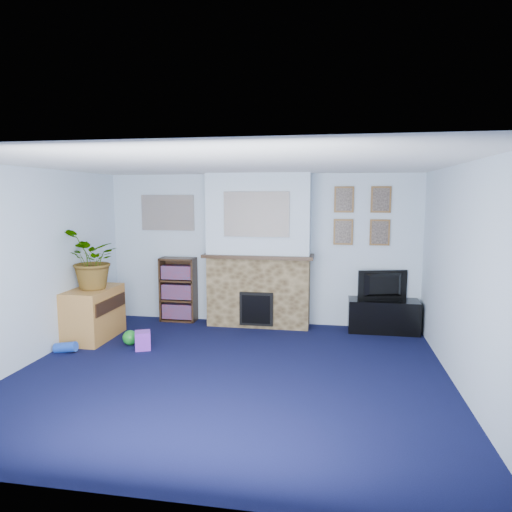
% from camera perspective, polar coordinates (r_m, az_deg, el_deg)
% --- Properties ---
extents(floor, '(5.00, 4.50, 0.01)m').
position_cam_1_polar(floor, '(5.48, -3.30, -14.50)').
color(floor, '#0D1033').
rests_on(floor, ground).
extents(ceiling, '(5.00, 4.50, 0.01)m').
position_cam_1_polar(ceiling, '(5.09, -3.50, 11.41)').
color(ceiling, white).
rests_on(ceiling, wall_back).
extents(wall_back, '(5.00, 0.04, 2.40)m').
position_cam_1_polar(wall_back, '(7.34, 0.59, 0.84)').
color(wall_back, silver).
rests_on(wall_back, ground).
extents(wall_front, '(5.00, 0.04, 2.40)m').
position_cam_1_polar(wall_front, '(3.06, -13.11, -8.88)').
color(wall_front, silver).
rests_on(wall_front, ground).
extents(wall_left, '(0.04, 4.50, 2.40)m').
position_cam_1_polar(wall_left, '(6.21, -26.48, -1.17)').
color(wall_left, silver).
rests_on(wall_left, ground).
extents(wall_right, '(0.04, 4.50, 2.40)m').
position_cam_1_polar(wall_right, '(5.20, 24.58, -2.62)').
color(wall_right, silver).
rests_on(wall_right, ground).
extents(chimney_breast, '(1.72, 0.50, 2.40)m').
position_cam_1_polar(chimney_breast, '(7.14, 0.32, 0.52)').
color(chimney_breast, brown).
rests_on(chimney_breast, ground).
extents(collage_main, '(1.00, 0.03, 0.68)m').
position_cam_1_polar(collage_main, '(6.89, 0.04, 5.24)').
color(collage_main, gray).
rests_on(collage_main, chimney_breast).
extents(collage_left, '(0.90, 0.03, 0.58)m').
position_cam_1_polar(collage_left, '(7.68, -10.97, 5.34)').
color(collage_left, gray).
rests_on(collage_left, wall_back).
extents(portrait_tl, '(0.30, 0.03, 0.40)m').
position_cam_1_polar(portrait_tl, '(7.18, 10.94, 6.95)').
color(portrait_tl, brown).
rests_on(portrait_tl, wall_back).
extents(portrait_tr, '(0.30, 0.03, 0.40)m').
position_cam_1_polar(portrait_tr, '(7.21, 15.35, 6.82)').
color(portrait_tr, brown).
rests_on(portrait_tr, wall_back).
extents(portrait_bl, '(0.30, 0.03, 0.40)m').
position_cam_1_polar(portrait_bl, '(7.20, 10.85, 2.97)').
color(portrait_bl, brown).
rests_on(portrait_bl, wall_back).
extents(portrait_br, '(0.30, 0.03, 0.40)m').
position_cam_1_polar(portrait_br, '(7.23, 15.21, 2.86)').
color(portrait_br, brown).
rests_on(portrait_br, wall_back).
extents(tv_stand, '(1.04, 0.44, 0.49)m').
position_cam_1_polar(tv_stand, '(7.25, 15.61, -7.37)').
color(tv_stand, black).
rests_on(tv_stand, ground).
extents(television, '(0.76, 0.29, 0.44)m').
position_cam_1_polar(television, '(7.17, 15.73, -3.55)').
color(television, black).
rests_on(television, tv_stand).
extents(bookshelf, '(0.58, 0.28, 1.05)m').
position_cam_1_polar(bookshelf, '(7.64, -9.66, -4.31)').
color(bookshelf, '#311F11').
rests_on(bookshelf, ground).
extents(sideboard, '(0.53, 0.95, 0.74)m').
position_cam_1_polar(sideboard, '(7.04, -19.62, -6.93)').
color(sideboard, '#B77D3A').
rests_on(sideboard, ground).
extents(potted_plant, '(0.89, 0.95, 0.85)m').
position_cam_1_polar(potted_plant, '(6.82, -19.75, -0.42)').
color(potted_plant, '#26661E').
rests_on(potted_plant, sideboard).
extents(mantel_clock, '(0.09, 0.05, 0.13)m').
position_cam_1_polar(mantel_clock, '(7.09, 0.47, 0.76)').
color(mantel_clock, gold).
rests_on(mantel_clock, chimney_breast).
extents(mantel_candle, '(0.05, 0.05, 0.17)m').
position_cam_1_polar(mantel_candle, '(7.06, 2.12, 0.81)').
color(mantel_candle, '#B2BFC6').
rests_on(mantel_candle, chimney_breast).
extents(mantel_teddy, '(0.12, 0.12, 0.12)m').
position_cam_1_polar(mantel_teddy, '(7.21, -4.15, 0.81)').
color(mantel_teddy, gray).
rests_on(mantel_teddy, chimney_breast).
extents(mantel_can, '(0.07, 0.07, 0.13)m').
position_cam_1_polar(mantel_can, '(7.01, 6.11, 0.56)').
color(mantel_can, purple).
rests_on(mantel_can, chimney_breast).
extents(green_crate, '(0.35, 0.28, 0.28)m').
position_cam_1_polar(green_crate, '(7.14, -19.90, -8.49)').
color(green_crate, '#198C26').
rests_on(green_crate, ground).
extents(toy_ball, '(0.20, 0.20, 0.20)m').
position_cam_1_polar(toy_ball, '(6.66, -15.47, -9.91)').
color(toy_ball, '#198C26').
rests_on(toy_ball, ground).
extents(toy_block, '(0.27, 0.27, 0.25)m').
position_cam_1_polar(toy_block, '(6.43, -13.96, -10.31)').
color(toy_block, purple).
rests_on(toy_block, ground).
extents(toy_tube, '(0.31, 0.14, 0.18)m').
position_cam_1_polar(toy_tube, '(6.63, -22.69, -10.50)').
color(toy_tube, blue).
rests_on(toy_tube, ground).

